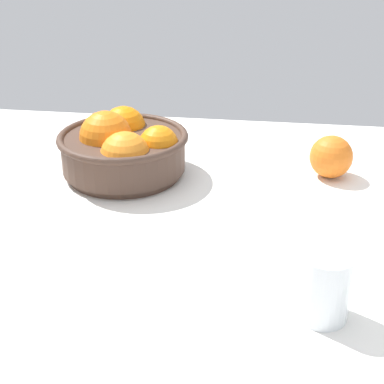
{
  "coord_description": "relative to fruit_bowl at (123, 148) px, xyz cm",
  "views": [
    {
      "loc": [
        5.98,
        -65.19,
        41.0
      ],
      "look_at": [
        -3.54,
        2.94,
        6.47
      ],
      "focal_mm": 53.52,
      "sensor_mm": 36.0,
      "label": 1
    }
  ],
  "objects": [
    {
      "name": "juice_glass",
      "position": [
        30.68,
        -33.3,
        -1.34
      ],
      "size": [
        5.84,
        5.84,
        8.02
      ],
      "color": "white",
      "rests_on": "ground_plane"
    },
    {
      "name": "fruit_bowl",
      "position": [
        0.0,
        0.0,
        0.0
      ],
      "size": [
        21.72,
        21.72,
        11.24
      ],
      "color": "#473328",
      "rests_on": "ground_plane"
    },
    {
      "name": "ground_plane",
      "position": [
        17.52,
        -20.54,
        -6.38
      ],
      "size": [
        119.25,
        101.69,
        3.0
      ],
      "primitive_type": "cube",
      "color": "white"
    },
    {
      "name": "loose_orange_1",
      "position": [
        34.33,
        4.31,
        -1.3
      ],
      "size": [
        7.15,
        7.15,
        7.15
      ],
      "primitive_type": "sphere",
      "color": "orange",
      "rests_on": "ground_plane"
    }
  ]
}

